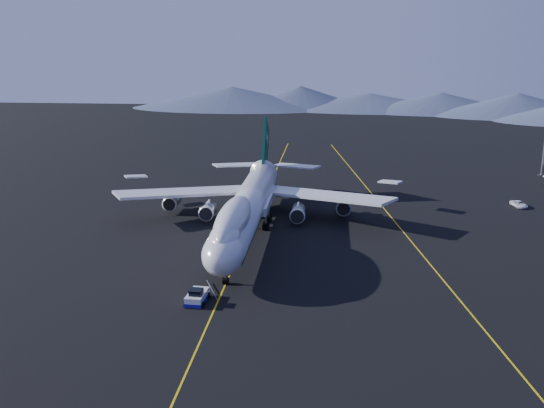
{
  "coord_description": "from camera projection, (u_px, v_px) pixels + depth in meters",
  "views": [
    {
      "loc": [
        15.95,
        -114.23,
        36.96
      ],
      "look_at": [
        4.71,
        0.33,
        6.0
      ],
      "focal_mm": 40.0,
      "sensor_mm": 36.0,
      "label": 1
    }
  ],
  "objects": [
    {
      "name": "service_van",
      "position": [
        519.0,
        204.0,
        139.56
      ],
      "size": [
        3.4,
        5.37,
        1.38
      ],
      "primitive_type": "imported",
      "rotation": [
        0.0,
        0.0,
        0.24
      ],
      "color": "white",
      "rests_on": "ground"
    },
    {
      "name": "pushback_tug",
      "position": [
        197.0,
        297.0,
        88.68
      ],
      "size": [
        3.24,
        5.3,
        2.23
      ],
      "rotation": [
        0.0,
        0.0,
        -0.07
      ],
      "color": "silver",
      "rests_on": "ground"
    },
    {
      "name": "taxiway_line_side",
      "position": [
        396.0,
        223.0,
        127.66
      ],
      "size": [
        28.08,
        198.09,
        0.01
      ],
      "primitive_type": "cube",
      "rotation": [
        0.0,
        0.0,
        0.14
      ],
      "color": "#D9BA0C",
      "rests_on": "ground"
    },
    {
      "name": "boeing_747",
      "position": [
        248.0,
        205.0,
        119.41
      ],
      "size": [
        59.62,
        72.43,
        19.37
      ],
      "color": "silver",
      "rests_on": "ground"
    },
    {
      "name": "ground",
      "position": [
        248.0,
        233.0,
        120.88
      ],
      "size": [
        500.0,
        500.0,
        0.0
      ],
      "primitive_type": "plane",
      "color": "black",
      "rests_on": "ground"
    },
    {
      "name": "taxiway_line_main",
      "position": [
        248.0,
        233.0,
        120.88
      ],
      "size": [
        0.25,
        220.0,
        0.01
      ],
      "primitive_type": "cube",
      "color": "#D9BA0C",
      "rests_on": "ground"
    }
  ]
}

